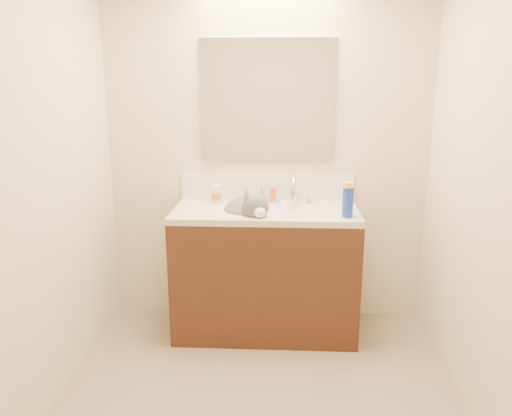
# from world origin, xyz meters

# --- Properties ---
(room_shell) EXTENTS (2.24, 2.54, 2.52)m
(room_shell) POSITION_xyz_m (0.00, 0.00, 1.49)
(room_shell) COLOR beige
(room_shell) RESTS_ON ground
(vanity_cabinet) EXTENTS (1.20, 0.55, 0.82)m
(vanity_cabinet) POSITION_xyz_m (0.00, 0.97, 0.41)
(vanity_cabinet) COLOR #3C1E11
(vanity_cabinet) RESTS_ON ground
(counter_slab) EXTENTS (1.20, 0.55, 0.04)m
(counter_slab) POSITION_xyz_m (0.00, 0.97, 0.84)
(counter_slab) COLOR beige
(counter_slab) RESTS_ON vanity_cabinet
(basin) EXTENTS (0.45, 0.36, 0.14)m
(basin) POSITION_xyz_m (-0.12, 0.94, 0.79)
(basin) COLOR white
(basin) RESTS_ON vanity_cabinet
(faucet) EXTENTS (0.28, 0.20, 0.21)m
(faucet) POSITION_xyz_m (0.18, 1.11, 0.95)
(faucet) COLOR silver
(faucet) RESTS_ON counter_slab
(cat) EXTENTS (0.45, 0.48, 0.34)m
(cat) POSITION_xyz_m (-0.11, 0.94, 0.84)
(cat) COLOR #525052
(cat) RESTS_ON basin
(backsplash) EXTENTS (1.20, 0.02, 0.18)m
(backsplash) POSITION_xyz_m (0.00, 1.24, 0.95)
(backsplash) COLOR silver
(backsplash) RESTS_ON counter_slab
(mirror) EXTENTS (0.90, 0.02, 0.80)m
(mirror) POSITION_xyz_m (0.00, 1.24, 1.54)
(mirror) COLOR white
(mirror) RESTS_ON room_shell
(pill_bottle) EXTENTS (0.07, 0.07, 0.12)m
(pill_bottle) POSITION_xyz_m (-0.34, 1.14, 0.92)
(pill_bottle) COLOR silver
(pill_bottle) RESTS_ON counter_slab
(pill_label) EXTENTS (0.07, 0.07, 0.04)m
(pill_label) POSITION_xyz_m (-0.34, 1.14, 0.91)
(pill_label) COLOR orange
(pill_label) RESTS_ON pill_bottle
(silver_jar) EXTENTS (0.06, 0.06, 0.06)m
(silver_jar) POSITION_xyz_m (0.02, 1.19, 0.89)
(silver_jar) COLOR #B7B7BC
(silver_jar) RESTS_ON counter_slab
(amber_bottle) EXTENTS (0.05, 0.05, 0.10)m
(amber_bottle) POSITION_xyz_m (0.04, 1.17, 0.91)
(amber_bottle) COLOR #E4571A
(amber_bottle) RESTS_ON counter_slab
(toothbrush) EXTENTS (0.06, 0.15, 0.01)m
(toothbrush) POSITION_xyz_m (0.09, 1.01, 0.87)
(toothbrush) COLOR silver
(toothbrush) RESTS_ON counter_slab
(toothbrush_head) EXTENTS (0.03, 0.04, 0.02)m
(toothbrush_head) POSITION_xyz_m (0.09, 1.01, 0.87)
(toothbrush_head) COLOR #6BA6E3
(toothbrush_head) RESTS_ON counter_slab
(spray_can) EXTENTS (0.09, 0.09, 0.19)m
(spray_can) POSITION_xyz_m (0.51, 0.82, 0.95)
(spray_can) COLOR #1A36B8
(spray_can) RESTS_ON counter_slab
(spray_cap) EXTENTS (0.08, 0.08, 0.04)m
(spray_cap) POSITION_xyz_m (0.51, 0.82, 1.06)
(spray_cap) COLOR yellow
(spray_cap) RESTS_ON spray_can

